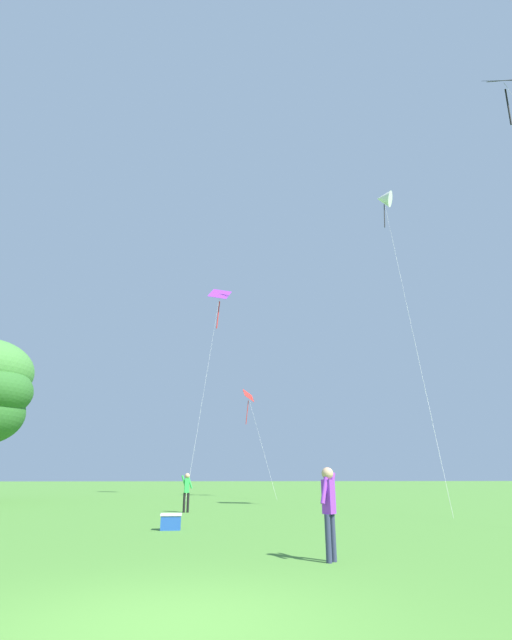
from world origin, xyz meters
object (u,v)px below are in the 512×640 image
object	(u,v)px
kite_purple_streamer	(219,303)
picnic_cooler	(171,522)
person_foreground_watcher	(329,504)
kite_red_high	(249,402)
kite_white_distant	(384,199)
kite_black_large	(508,92)
person_near_tree	(187,489)

from	to	relation	value
kite_purple_streamer	picnic_cooler	world-z (taller)	kite_purple_streamer
person_foreground_watcher	picnic_cooler	size ratio (longest dim) A/B	2.66
kite_red_high	kite_white_distant	bearing A→B (deg)	-45.39
kite_purple_streamer	person_foreground_watcher	distance (m)	35.85
kite_black_large	person_foreground_watcher	size ratio (longest dim) A/B	12.80
kite_black_large	person_near_tree	xyz separation A→B (m)	(-14.48, 5.92, -17.90)
person_foreground_watcher	person_near_tree	xyz separation A→B (m)	(-2.83, 12.58, 0.00)
kite_red_high	person_foreground_watcher	xyz separation A→B (m)	(-1.59, -28.63, -6.34)
kite_white_distant	person_near_tree	size ratio (longest dim) A/B	13.78
person_near_tree	picnic_cooler	world-z (taller)	person_near_tree
kite_white_distant	picnic_cooler	distance (m)	28.70
picnic_cooler	kite_purple_streamer	bearing A→B (deg)	85.38
person_foreground_watcher	person_near_tree	bearing A→B (deg)	102.66
kite_purple_streamer	kite_red_high	world-z (taller)	kite_purple_streamer
kite_white_distant	person_foreground_watcher	distance (m)	30.06
picnic_cooler	kite_white_distant	bearing A→B (deg)	44.62
kite_red_high	kite_black_large	distance (m)	26.79
person_foreground_watcher	person_near_tree	size ratio (longest dim) A/B	1.00
kite_white_distant	person_foreground_watcher	xyz separation A→B (m)	(-10.77, -19.33, -20.34)
kite_red_high	person_foreground_watcher	size ratio (longest dim) A/B	5.28
kite_purple_streamer	person_near_tree	size ratio (longest dim) A/B	11.89
kite_white_distant	person_near_tree	world-z (taller)	kite_white_distant
kite_purple_streamer	person_near_tree	bearing A→B (deg)	-95.46
kite_white_distant	picnic_cooler	bearing A→B (deg)	-135.38
person_near_tree	kite_white_distant	bearing A→B (deg)	26.41
kite_white_distant	person_near_tree	bearing A→B (deg)	-153.59
kite_black_large	person_foreground_watcher	bearing A→B (deg)	-150.27
kite_purple_streamer	picnic_cooler	distance (m)	31.37
kite_purple_streamer	kite_red_high	size ratio (longest dim) A/B	2.26
kite_black_large	person_near_tree	size ratio (longest dim) A/B	12.73
kite_purple_streamer	kite_red_high	bearing A→B (deg)	-52.28
kite_red_high	kite_black_large	xyz separation A→B (m)	(10.06, -21.97, 11.57)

